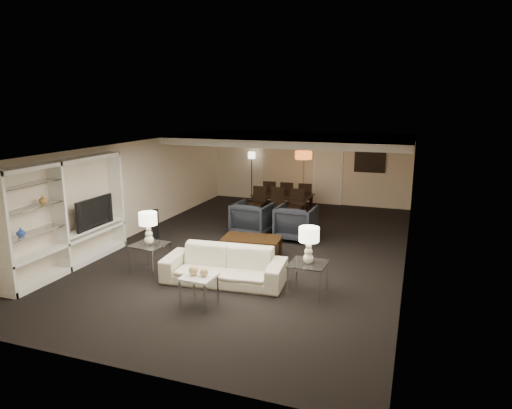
{
  "coord_description": "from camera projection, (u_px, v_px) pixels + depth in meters",
  "views": [
    {
      "loc": [
        3.59,
        -10.1,
        3.55
      ],
      "look_at": [
        0.0,
        0.0,
        1.1
      ],
      "focal_mm": 32.0,
      "sensor_mm": 36.0,
      "label": 1
    }
  ],
  "objects": [
    {
      "name": "vase_amber",
      "position": [
        43.0,
        199.0,
        8.97
      ],
      "size": [
        0.16,
        0.16,
        0.17
      ],
      "primitive_type": "imported",
      "color": "#AF783A",
      "rests_on": "media_unit"
    },
    {
      "name": "television",
      "position": [
        90.0,
        212.0,
        10.28
      ],
      "size": [
        1.18,
        0.15,
        0.68
      ],
      "primitive_type": "imported",
      "rotation": [
        0.0,
        0.0,
        1.57
      ],
      "color": "black",
      "rests_on": "media_unit"
    },
    {
      "name": "pendant_light",
      "position": [
        304.0,
        155.0,
        13.93
      ],
      "size": [
        0.52,
        0.52,
        0.24
      ],
      "primitive_type": "cylinder",
      "color": "#D8591E",
      "rests_on": "ceiling_soffit"
    },
    {
      "name": "gold_gourd_a",
      "position": [
        194.0,
        270.0,
        8.0
      ],
      "size": [
        0.18,
        0.18,
        0.18
      ],
      "primitive_type": "sphere",
      "color": "tan",
      "rests_on": "marble_table"
    },
    {
      "name": "ceiling",
      "position": [
        256.0,
        146.0,
        10.68
      ],
      "size": [
        7.0,
        11.0,
        0.02
      ],
      "primitive_type": "cube",
      "color": "silver",
      "rests_on": "ground"
    },
    {
      "name": "wall_front",
      "position": [
        114.0,
        282.0,
        5.91
      ],
      "size": [
        7.0,
        0.02,
        2.5
      ],
      "primitive_type": "cube",
      "color": "beige",
      "rests_on": "ground"
    },
    {
      "name": "media_unit",
      "position": [
        68.0,
        215.0,
        9.67
      ],
      "size": [
        0.38,
        3.4,
        2.35
      ],
      "primitive_type": null,
      "color": "white",
      "rests_on": "wall_left"
    },
    {
      "name": "armchair_left",
      "position": [
        252.0,
        219.0,
        12.25
      ],
      "size": [
        1.03,
        1.06,
        0.9
      ],
      "primitive_type": "imported",
      "rotation": [
        0.0,
        0.0,
        3.07
      ],
      "color": "black",
      "rests_on": "floor"
    },
    {
      "name": "chair_fr",
      "position": [
        306.0,
        197.0,
        14.81
      ],
      "size": [
        0.49,
        0.49,
        0.97
      ],
      "primitive_type": null,
      "rotation": [
        0.0,
        0.0,
        3.25
      ],
      "color": "black",
      "rests_on": "floor"
    },
    {
      "name": "wall_back",
      "position": [
        308.0,
        168.0,
        16.01
      ],
      "size": [
        7.0,
        0.02,
        2.5
      ],
      "primitive_type": "cube",
      "color": "beige",
      "rests_on": "ground"
    },
    {
      "name": "side_table_left",
      "position": [
        150.0,
        258.0,
        9.6
      ],
      "size": [
        0.73,
        0.73,
        0.62
      ],
      "primitive_type": null,
      "rotation": [
        0.0,
        0.0,
        -0.11
      ],
      "color": "white",
      "rests_on": "floor"
    },
    {
      "name": "chair_nr",
      "position": [
        295.0,
        206.0,
        13.62
      ],
      "size": [
        0.46,
        0.46,
        0.97
      ],
      "primitive_type": null,
      "rotation": [
        0.0,
        0.0,
        0.04
      ],
      "color": "black",
      "rests_on": "floor"
    },
    {
      "name": "floor_lamp",
      "position": [
        252.0,
        176.0,
        16.48
      ],
      "size": [
        0.33,
        0.33,
        1.75
      ],
      "primitive_type": null,
      "rotation": [
        0.0,
        0.0,
        -0.37
      ],
      "color": "black",
      "rests_on": "floor"
    },
    {
      "name": "floor_speaker",
      "position": [
        156.0,
        228.0,
        11.31
      ],
      "size": [
        0.12,
        0.12,
        0.94
      ],
      "primitive_type": "cube",
      "rotation": [
        0.0,
        0.0,
        0.19
      ],
      "color": "black",
      "rests_on": "floor"
    },
    {
      "name": "dining_table",
      "position": [
        282.0,
        205.0,
        14.45
      ],
      "size": [
        1.89,
        1.11,
        0.65
      ],
      "primitive_type": "imported",
      "rotation": [
        0.0,
        0.0,
        -0.04
      ],
      "color": "black",
      "rests_on": "floor"
    },
    {
      "name": "door",
      "position": [
        328.0,
        174.0,
        15.8
      ],
      "size": [
        0.9,
        0.05,
        2.1
      ],
      "primitive_type": "cube",
      "color": "silver",
      "rests_on": "wall_back"
    },
    {
      "name": "coffee_table",
      "position": [
        252.0,
        247.0,
        10.53
      ],
      "size": [
        1.4,
        0.9,
        0.47
      ],
      "primitive_type": null,
      "rotation": [
        0.0,
        0.0,
        0.1
      ],
      "color": "black",
      "rests_on": "floor"
    },
    {
      "name": "painting",
      "position": [
        370.0,
        162.0,
        15.22
      ],
      "size": [
        0.95,
        0.04,
        0.65
      ],
      "primitive_type": "cube",
      "color": "#142D38",
      "rests_on": "wall_back"
    },
    {
      "name": "wall_right",
      "position": [
        409.0,
        210.0,
        9.82
      ],
      "size": [
        0.02,
        11.0,
        2.5
      ],
      "primitive_type": "cube",
      "color": "beige",
      "rests_on": "ground"
    },
    {
      "name": "vase_blue",
      "position": [
        21.0,
        232.0,
        8.53
      ],
      "size": [
        0.17,
        0.17,
        0.17
      ],
      "primitive_type": "imported",
      "color": "#2A4BB9",
      "rests_on": "media_unit"
    },
    {
      "name": "chair_fm",
      "position": [
        288.0,
        196.0,
        15.01
      ],
      "size": [
        0.47,
        0.47,
        0.97
      ],
      "primitive_type": null,
      "rotation": [
        0.0,
        0.0,
        3.2
      ],
      "color": "black",
      "rests_on": "floor"
    },
    {
      "name": "table_lamp_right",
      "position": [
        309.0,
        245.0,
        8.35
      ],
      "size": [
        0.4,
        0.4,
        0.68
      ],
      "primitive_type": null,
      "rotation": [
        0.0,
        0.0,
        -0.07
      ],
      "color": "white",
      "rests_on": "side_table_right"
    },
    {
      "name": "chair_nl",
      "position": [
        258.0,
        203.0,
        14.01
      ],
      "size": [
        0.47,
        0.47,
        0.97
      ],
      "primitive_type": null,
      "rotation": [
        0.0,
        0.0,
        -0.05
      ],
      "color": "black",
      "rests_on": "floor"
    },
    {
      "name": "ceiling_soffit",
      "position": [
        294.0,
        139.0,
        13.92
      ],
      "size": [
        7.0,
        4.0,
        0.2
      ],
      "primitive_type": "cube",
      "color": "silver",
      "rests_on": "ceiling"
    },
    {
      "name": "side_table_right",
      "position": [
        308.0,
        279.0,
        8.49
      ],
      "size": [
        0.68,
        0.68,
        0.62
      ],
      "primitive_type": null,
      "rotation": [
        0.0,
        0.0,
        -0.02
      ],
      "color": "silver",
      "rests_on": "floor"
    },
    {
      "name": "wall_left",
      "position": [
        132.0,
        189.0,
        12.1
      ],
      "size": [
        0.02,
        11.0,
        2.5
      ],
      "primitive_type": "cube",
      "color": "beige",
      "rests_on": "ground"
    },
    {
      "name": "table_lamp_left",
      "position": [
        148.0,
        228.0,
        9.46
      ],
      "size": [
        0.4,
        0.4,
        0.68
      ],
      "primitive_type": null,
      "rotation": [
        0.0,
        0.0,
        0.06
      ],
      "color": "white",
      "rests_on": "side_table_left"
    },
    {
      "name": "marble_table",
      "position": [
        199.0,
        290.0,
        8.05
      ],
      "size": [
        0.58,
        0.58,
        0.55
      ],
      "primitive_type": null,
      "rotation": [
        0.0,
        0.0,
        -0.05
      ],
      "color": "white",
      "rests_on": "floor"
    },
    {
      "name": "curtains",
      "position": [
        283.0,
        168.0,
        16.24
      ],
      "size": [
        1.5,
        0.12,
        2.4
      ],
      "primitive_type": "cube",
      "color": "beige",
      "rests_on": "wall_back"
    },
    {
      "name": "chair_nm",
      "position": [
        276.0,
        204.0,
        13.81
      ],
      "size": [
        0.47,
        0.47,
        0.97
      ],
      "primitive_type": null,
      "rotation": [
        0.0,
        0.0,
        0.06
      ],
      "color": "black",
      "rests_on": "floor"
    },
    {
      "name": "gold_gourd_b",
      "position": [
        204.0,
        272.0,
        7.93
      ],
      "size": [
        0.15,
        0.15,
        0.15
      ],
      "primitive_type": "sphere",
      "color": "tan",
      "rests_on": "marble_table"
    },
    {
      "name": "chair_fl",
      "position": [
        270.0,
        195.0,
        15.2
      ],
      "size": [
        0.5,
        0.5,
        0.97
      ],
      "primitive_type": null,
      "rotation": [
        0.0,
        0.0,
        3.26
      ],
      "color": "black",
      "rests_on": "floor"
    },
    {
      "name": "sofa",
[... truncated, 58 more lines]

